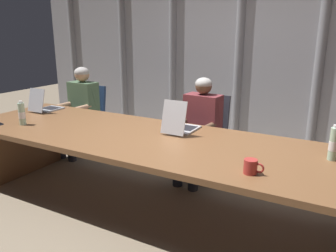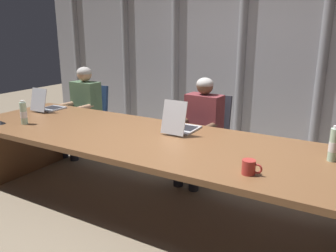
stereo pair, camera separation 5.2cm
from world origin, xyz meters
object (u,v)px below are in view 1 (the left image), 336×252
at_px(laptop_left_mid, 181,125).
at_px(office_chair_left_mid, 206,146).
at_px(office_chair_left_end, 87,126).
at_px(person_left_mid, 199,123).
at_px(coffee_mug_near, 251,167).
at_px(water_bottle_primary, 333,144).
at_px(water_bottle_secondary, 22,114).
at_px(person_left_end, 80,105).
at_px(laptop_left_end, 45,106).

height_order(laptop_left_mid, office_chair_left_mid, laptop_left_mid).
relative_size(office_chair_left_end, person_left_mid, 0.78).
relative_size(office_chair_left_mid, coffee_mug_near, 6.74).
height_order(office_chair_left_end, coffee_mug_near, office_chair_left_end).
relative_size(water_bottle_primary, water_bottle_secondary, 1.08).
xyz_separation_m(person_left_end, water_bottle_primary, (3.21, -0.69, 0.17)).
xyz_separation_m(office_chair_left_mid, person_left_end, (-1.83, -0.15, 0.34)).
bearing_deg(water_bottle_secondary, office_chair_left_end, 104.39).
bearing_deg(laptop_left_mid, office_chair_left_end, 69.29).
bearing_deg(office_chair_left_mid, office_chair_left_end, -93.64).
xyz_separation_m(person_left_end, person_left_mid, (1.80, -0.00, -0.02)).
relative_size(office_chair_left_end, water_bottle_primary, 3.37).
bearing_deg(laptop_left_end, person_left_end, -1.33).
relative_size(laptop_left_mid, water_bottle_secondary, 1.66).
xyz_separation_m(office_chair_left_end, water_bottle_primary, (3.25, -0.84, 0.51)).
height_order(person_left_end, person_left_mid, person_left_end).
xyz_separation_m(laptop_left_mid, water_bottle_secondary, (-1.56, -0.58, 0.05)).
bearing_deg(laptop_left_mid, water_bottle_secondary, 110.50).
height_order(person_left_mid, water_bottle_secondary, person_left_mid).
distance_m(office_chair_left_end, water_bottle_secondary, 1.44).
distance_m(laptop_left_end, water_bottle_primary, 3.22).
bearing_deg(laptop_left_end, laptop_left_mid, -90.07).
bearing_deg(office_chair_left_end, coffee_mug_near, 60.21).
bearing_deg(laptop_left_mid, laptop_left_end, 90.39).
xyz_separation_m(office_chair_left_mid, water_bottle_secondary, (-1.54, -1.31, 0.49)).
xyz_separation_m(person_left_end, coffee_mug_near, (2.74, -1.25, 0.09)).
distance_m(office_chair_left_mid, water_bottle_primary, 1.69).
bearing_deg(person_left_end, office_chair_left_end, -162.70).
height_order(laptop_left_end, person_left_mid, person_left_mid).
xyz_separation_m(laptop_left_end, coffee_mug_near, (2.75, -0.66, -0.01)).
bearing_deg(person_left_mid, office_chair_left_end, -90.09).
distance_m(office_chair_left_end, coffee_mug_near, 3.14).
bearing_deg(office_chair_left_mid, person_left_mid, -13.98).
bearing_deg(office_chair_left_mid, coffee_mug_near, 29.22).
relative_size(laptop_left_end, person_left_mid, 0.31).
xyz_separation_m(laptop_left_mid, water_bottle_primary, (1.35, -0.12, 0.06)).
distance_m(laptop_left_end, office_chair_left_end, 0.86).
bearing_deg(water_bottle_secondary, laptop_left_end, 118.10).
xyz_separation_m(laptop_left_mid, person_left_mid, (-0.05, 0.57, -0.12)).
relative_size(laptop_left_mid, coffee_mug_near, 2.98).
distance_m(laptop_left_end, coffee_mug_near, 2.83).
bearing_deg(water_bottle_primary, laptop_left_mid, 175.12).
height_order(laptop_left_mid, person_left_end, person_left_end).
bearing_deg(coffee_mug_near, office_chair_left_end, 153.32).
bearing_deg(laptop_left_end, office_chair_left_mid, -68.49).
bearing_deg(coffee_mug_near, laptop_left_mid, 142.75).
bearing_deg(water_bottle_primary, person_left_mid, 153.83).
height_order(laptop_left_mid, water_bottle_secondary, laptop_left_mid).
xyz_separation_m(person_left_mid, coffee_mug_near, (0.93, -1.24, 0.11)).
distance_m(laptop_left_end, office_chair_left_mid, 2.03).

